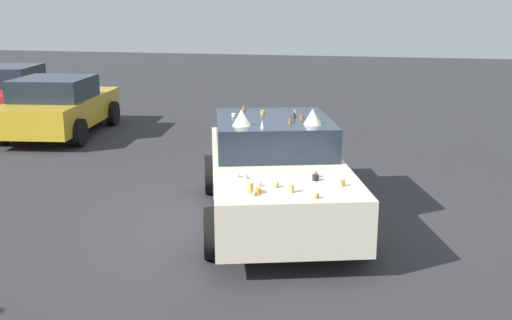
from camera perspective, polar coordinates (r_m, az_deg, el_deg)
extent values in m
plane|color=#2D2D30|center=(9.12, 1.85, -5.59)|extent=(60.00, 60.00, 0.00)
cube|color=beige|center=(8.92, 1.88, -1.78)|extent=(4.75, 3.06, 0.70)
cube|color=#1E2833|center=(9.18, 1.63, 2.48)|extent=(2.35, 2.19, 0.48)
cylinder|color=black|center=(7.91, 9.83, -6.45)|extent=(0.70, 0.40, 0.66)
cylinder|color=black|center=(7.68, -4.11, -6.92)|extent=(0.70, 0.40, 0.66)
cylinder|color=black|center=(10.44, 6.22, -1.15)|extent=(0.70, 0.40, 0.66)
cylinder|color=black|center=(10.27, -4.22, -1.37)|extent=(0.70, 0.40, 0.66)
ellipsoid|color=black|center=(10.38, -4.15, -0.28)|extent=(0.13, 0.06, 0.11)
ellipsoid|color=black|center=(10.08, 6.49, -0.57)|extent=(0.18, 0.07, 0.11)
ellipsoid|color=black|center=(7.67, -4.03, -4.17)|extent=(0.19, 0.08, 0.10)
ellipsoid|color=black|center=(7.40, -4.00, -5.72)|extent=(0.11, 0.05, 0.13)
ellipsoid|color=black|center=(7.48, -4.00, -5.81)|extent=(0.19, 0.08, 0.13)
ellipsoid|color=black|center=(9.81, 6.78, -0.49)|extent=(0.13, 0.06, 0.09)
ellipsoid|color=black|center=(9.81, 6.77, 0.21)|extent=(0.12, 0.05, 0.15)
ellipsoid|color=black|center=(10.17, 6.39, -0.41)|extent=(0.17, 0.07, 0.12)
ellipsoid|color=black|center=(8.48, -4.07, -2.80)|extent=(0.17, 0.07, 0.15)
cone|color=gray|center=(7.67, -0.94, -1.52)|extent=(0.11, 0.11, 0.07)
cylinder|color=tan|center=(7.12, 3.35, -2.71)|extent=(0.09, 0.09, 0.09)
cylinder|color=orange|center=(7.07, 0.22, -2.93)|extent=(0.10, 0.10, 0.06)
sphere|color=tan|center=(7.76, 5.48, -1.29)|extent=(0.10, 0.10, 0.10)
sphere|color=tan|center=(7.31, 1.91, -2.31)|extent=(0.08, 0.08, 0.08)
sphere|color=silver|center=(7.74, -1.73, -1.40)|extent=(0.06, 0.06, 0.06)
sphere|color=#A87A38|center=(6.94, 5.74, -3.37)|extent=(0.06, 0.06, 0.06)
cylinder|color=#A87A38|center=(7.44, 8.15, -2.17)|extent=(0.08, 0.08, 0.07)
sphere|color=gray|center=(6.99, -0.12, -3.17)|extent=(0.06, 0.06, 0.06)
sphere|color=silver|center=(7.36, 0.31, -2.25)|extent=(0.06, 0.06, 0.06)
cylinder|color=tan|center=(7.08, -0.58, -2.64)|extent=(0.12, 0.12, 0.13)
cylinder|color=black|center=(7.63, 5.64, -1.66)|extent=(0.09, 0.09, 0.08)
cone|color=#51381E|center=(8.74, 3.24, 3.80)|extent=(0.09, 0.09, 0.10)
cylinder|color=#A87A38|center=(9.45, 0.64, 4.52)|extent=(0.10, 0.10, 0.06)
cone|color=black|center=(9.18, 3.58, 4.36)|extent=(0.13, 0.13, 0.11)
cone|color=#51381E|center=(9.83, -1.14, 5.01)|extent=(0.11, 0.11, 0.10)
cone|color=#51381E|center=(9.08, 4.38, 4.20)|extent=(0.11, 0.11, 0.10)
cylinder|color=silver|center=(9.26, -2.13, 4.27)|extent=(0.06, 0.06, 0.05)
cone|color=silver|center=(8.36, 0.60, 3.40)|extent=(0.07, 0.07, 0.12)
cone|color=#A87A38|center=(9.62, 3.66, 4.64)|extent=(0.08, 0.08, 0.05)
cone|color=beige|center=(8.66, 5.37, 4.10)|extent=(0.26, 0.26, 0.23)
cone|color=beige|center=(8.55, -1.38, 4.02)|extent=(0.26, 0.26, 0.23)
cube|color=gold|center=(15.67, -18.02, 4.47)|extent=(4.27, 2.36, 0.65)
cube|color=#1E2833|center=(15.35, -18.55, 6.44)|extent=(2.00, 1.89, 0.51)
cylinder|color=black|center=(17.21, -19.23, 4.27)|extent=(0.66, 0.31, 0.64)
cylinder|color=black|center=(16.57, -13.39, 4.32)|extent=(0.66, 0.31, 0.64)
cylinder|color=black|center=(14.98, -22.97, 2.51)|extent=(0.66, 0.31, 0.64)
cylinder|color=black|center=(14.24, -16.39, 2.50)|extent=(0.66, 0.31, 0.64)
cube|color=red|center=(18.52, -22.59, 5.47)|extent=(4.40, 2.52, 0.64)
cube|color=#1E2833|center=(18.68, -22.46, 7.38)|extent=(2.16, 1.92, 0.54)
cylinder|color=black|center=(17.06, -21.46, 3.96)|extent=(0.66, 0.34, 0.62)
cylinder|color=black|center=(19.42, -18.67, 5.37)|extent=(0.66, 0.34, 0.62)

